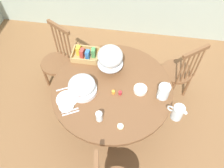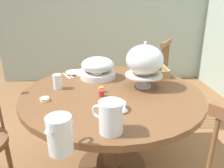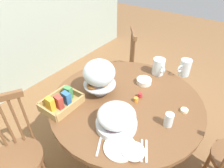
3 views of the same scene
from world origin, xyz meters
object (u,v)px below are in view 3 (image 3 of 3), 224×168
milk_pitcher (158,67)px  fruit_platter_covered (117,118)px  china_plate_large (120,147)px  windsor_chair_by_cabinet (17,157)px  cereal_bowl (144,81)px  butter_dish (184,110)px  drinking_glass (169,120)px  cereal_basket (62,102)px  pastry_stand_with_dome (99,74)px  dining_table (125,116)px  orange_juice_pitcher (185,68)px  windsor_chair_near_window (121,69)px  china_plate_small (133,151)px

milk_pitcher → fruit_platter_covered: bearing=-175.8°
china_plate_large → windsor_chair_by_cabinet: bearing=117.3°
cereal_bowl → butter_dish: cereal_bowl is taller
windsor_chair_by_cabinet → drinking_glass: bearing=-50.4°
milk_pitcher → cereal_bowl: 0.24m
cereal_basket → pastry_stand_with_dome: bearing=-25.1°
dining_table → cereal_basket: (-0.37, 0.39, 0.24)m
milk_pitcher → drinking_glass: bearing=-148.7°
fruit_platter_covered → milk_pitcher: bearing=4.2°
cereal_bowl → windsor_chair_by_cabinet: bearing=155.2°
orange_juice_pitcher → windsor_chair_near_window: bearing=82.8°
china_plate_large → windsor_chair_near_window: bearing=33.2°
fruit_platter_covered → china_plate_small: bearing=-118.9°
fruit_platter_covered → china_plate_small: fruit_platter_covered is taller
china_plate_large → cereal_bowl: size_ratio=1.57×
windsor_chair_near_window → butter_dish: windsor_chair_near_window is taller
butter_dish → fruit_platter_covered: bearing=141.7°
dining_table → cereal_bowl: size_ratio=9.23×
milk_pitcher → china_plate_small: 0.98m
orange_juice_pitcher → pastry_stand_with_dome: bearing=145.1°
milk_pitcher → china_plate_large: bearing=-169.0°
pastry_stand_with_dome → orange_juice_pitcher: size_ratio=1.88×
fruit_platter_covered → orange_juice_pitcher: (0.96, -0.16, -0.01)m
windsor_chair_by_cabinet → cereal_bowl: windsor_chair_by_cabinet is taller
windsor_chair_by_cabinet → china_plate_large: size_ratio=4.43×
windsor_chair_by_cabinet → pastry_stand_with_dome: pastry_stand_with_dome is taller
fruit_platter_covered → butter_dish: size_ratio=5.00×
windsor_chair_by_cabinet → milk_pitcher: bearing=-22.0°
china_plate_large → cereal_bowl: (0.73, 0.22, 0.02)m
pastry_stand_with_dome → butter_dish: 0.74m
china_plate_large → drinking_glass: (0.37, -0.17, 0.05)m
dining_table → milk_pitcher: (0.53, -0.04, 0.27)m
cereal_bowl → butter_dish: size_ratio=2.33×
milk_pitcher → windsor_chair_near_window: bearing=68.3°
china_plate_small → butter_dish: (0.56, -0.14, -0.01)m
milk_pitcher → cereal_bowl: size_ratio=1.28×
dining_table → fruit_platter_covered: fruit_platter_covered is taller
windsor_chair_near_window → orange_juice_pitcher: windsor_chair_near_window is taller
fruit_platter_covered → milk_pitcher: 0.82m
orange_juice_pitcher → drinking_glass: bearing=-169.2°
orange_juice_pitcher → cereal_bowl: bearing=145.4°
windsor_chair_by_cabinet → orange_juice_pitcher: bearing=-27.4°
drinking_glass → dining_table: bearing=81.2°
orange_juice_pitcher → cereal_bowl: orange_juice_pitcher is taller
cereal_bowl → fruit_platter_covered: bearing=-171.3°
windsor_chair_by_cabinet → pastry_stand_with_dome: (0.75, -0.26, 0.48)m
windsor_chair_near_window → china_plate_large: 1.46m
windsor_chair_by_cabinet → butter_dish: windsor_chair_by_cabinet is taller
milk_pitcher → china_plate_small: milk_pitcher is taller
windsor_chair_by_cabinet → drinking_glass: 1.21m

